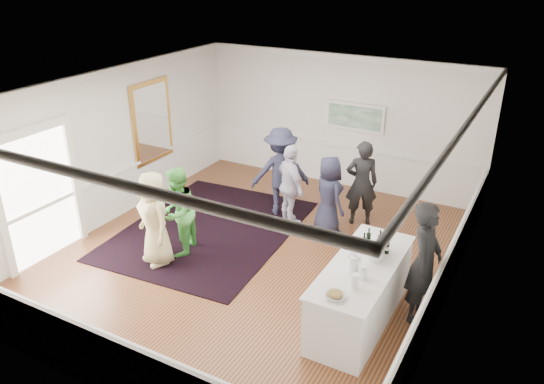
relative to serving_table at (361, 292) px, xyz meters
The scene contains 23 objects.
floor 2.63m from the serving_table, 159.25° to the left, with size 8.00×8.00×0.00m, color brown.
ceiling 3.73m from the serving_table, 159.25° to the left, with size 7.00×8.00×0.02m, color white.
wall_left 6.08m from the serving_table, behind, with size 0.02×8.00×3.20m, color white.
wall_right 1.79m from the serving_table, 39.97° to the left, with size 0.02×8.00×3.20m, color white.
wall_back 5.58m from the serving_table, 116.13° to the left, with size 7.00×0.02×3.20m, color white.
wall_front 4.07m from the serving_table, 127.99° to the right, with size 7.00×0.02×3.20m, color white.
wainscoting 2.58m from the serving_table, 159.25° to the left, with size 7.00×8.00×1.00m, color white, non-canonical shape.
mirror 6.40m from the serving_table, 159.32° to the left, with size 0.05×1.25×1.85m.
doorway 6.01m from the serving_table, behind, with size 0.10×1.78×2.56m.
landscape_painting 5.41m from the serving_table, 112.48° to the left, with size 1.44×0.06×0.66m.
area_rug 4.02m from the serving_table, 160.82° to the left, with size 3.24×4.25×0.02m, color black.
serving_table is the anchor object (origin of this frame).
bartender 1.06m from the serving_table, 33.35° to the left, with size 0.72×0.47×1.98m, color black.
guest_tan 3.91m from the serving_table, behind, with size 0.88×0.57×1.79m, color tan.
guest_green 3.76m from the serving_table, behind, with size 0.84×0.66×1.73m, color green.
guest_lilac 3.39m from the serving_table, 135.84° to the left, with size 1.03×0.43×1.77m, color silver.
guest_dark_a 3.99m from the serving_table, 136.14° to the left, with size 1.27×0.73×1.96m, color #202136.
guest_dark_b 3.36m from the serving_table, 110.22° to the left, with size 0.67×0.44×1.84m, color black.
guest_navy 2.88m from the serving_table, 123.31° to the left, with size 0.81×0.53×1.66m, color #202136.
wine_bottles 0.82m from the serving_table, 87.60° to the left, with size 0.43×0.32×0.31m.
juice_pitchers 0.68m from the serving_table, 93.41° to the right, with size 0.39×0.73×0.24m.
ice_bucket 0.66m from the serving_table, 61.73° to the left, with size 0.26×0.26×0.24m, color silver.
nut_bowl 1.12m from the serving_table, 92.77° to the right, with size 0.29×0.29×0.07m.
Camera 1 is at (4.47, -7.54, 5.26)m, focal length 35.00 mm.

